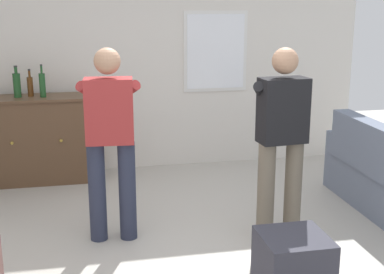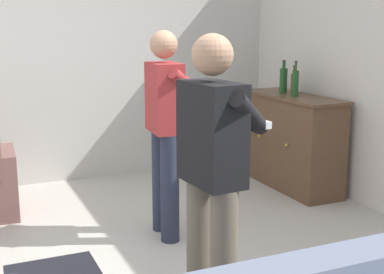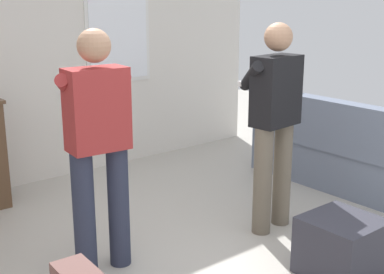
# 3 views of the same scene
# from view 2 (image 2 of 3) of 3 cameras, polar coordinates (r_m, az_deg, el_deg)

# --- Properties ---
(wall_side_left) EXTENTS (0.12, 5.20, 2.80)m
(wall_side_left) POSITION_cam_2_polar(r_m,az_deg,el_deg) (6.01, -15.16, 8.44)
(wall_side_left) COLOR beige
(wall_side_left) RESTS_ON ground
(sideboard_cabinet) EXTENTS (1.35, 0.49, 0.99)m
(sideboard_cabinet) POSITION_cam_2_polar(r_m,az_deg,el_deg) (5.80, 10.54, -0.44)
(sideboard_cabinet) COLOR brown
(sideboard_cabinet) RESTS_ON ground
(bottle_wine_green) EXTENTS (0.06, 0.06, 0.31)m
(bottle_wine_green) POSITION_cam_2_polar(r_m,az_deg,el_deg) (5.77, 10.81, 5.66)
(bottle_wine_green) COLOR #593314
(bottle_wine_green) RESTS_ON sideboard_cabinet
(bottle_liquor_amber) EXTENTS (0.07, 0.07, 0.37)m
(bottle_liquor_amber) POSITION_cam_2_polar(r_m,az_deg,el_deg) (5.61, 10.96, 5.71)
(bottle_liquor_amber) COLOR #1E4C23
(bottle_liquor_amber) RESTS_ON sideboard_cabinet
(bottle_spirits_clear) EXTENTS (0.08, 0.08, 0.35)m
(bottle_spirits_clear) POSITION_cam_2_polar(r_m,az_deg,el_deg) (5.85, 9.73, 6.03)
(bottle_spirits_clear) COLOR #1E4C23
(bottle_spirits_clear) RESTS_ON sideboard_cabinet
(person_standing_left) EXTENTS (0.56, 0.49, 1.68)m
(person_standing_left) POSITION_cam_2_polar(r_m,az_deg,el_deg) (4.28, -2.79, 1.35)
(person_standing_left) COLOR #282D42
(person_standing_left) RESTS_ON ground
(person_standing_right) EXTENTS (0.56, 0.49, 1.68)m
(person_standing_right) POSITION_cam_2_polar(r_m,az_deg,el_deg) (2.90, 2.30, -3.81)
(person_standing_right) COLOR #6B6051
(person_standing_right) RESTS_ON ground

